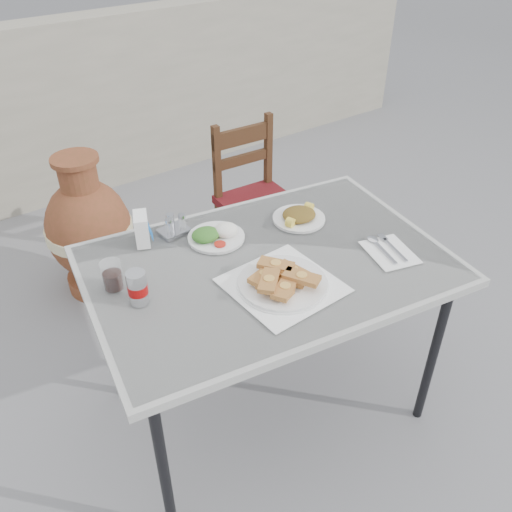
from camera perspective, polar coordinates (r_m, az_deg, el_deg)
ground at (r=2.59m, az=4.77°, el=-14.37°), size 80.00×80.00×0.00m
cafe_table at (r=2.03m, az=1.29°, el=-1.83°), size 1.43×1.08×0.80m
pide_plate at (r=1.87m, az=2.83°, el=-2.32°), size 0.37×0.37×0.07m
salad_rice_plate at (r=2.11m, az=-4.29°, el=2.27°), size 0.22×0.22×0.06m
salad_chopped_plate at (r=2.24m, az=4.55°, el=4.21°), size 0.22×0.22×0.05m
soda_can at (r=1.82m, az=-12.36°, el=-3.26°), size 0.07×0.07×0.12m
cola_glass at (r=1.91m, az=-14.87°, el=-2.16°), size 0.07×0.07×0.10m
napkin_holder at (r=2.11m, az=-11.93°, el=2.80°), size 0.09×0.11×0.12m
condiment_caddy at (r=2.17m, az=-8.64°, el=3.08°), size 0.12×0.10×0.08m
cutlery_napkin at (r=2.11m, az=13.62°, el=0.66°), size 0.21×0.24×0.02m
chair at (r=3.07m, az=-0.06°, el=6.01°), size 0.41×0.41×0.88m
terracotta_urn at (r=3.08m, az=-17.12°, el=2.61°), size 0.47×0.47×0.81m
back_wall at (r=4.13m, az=-18.07°, el=14.52°), size 6.00×0.25×1.20m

